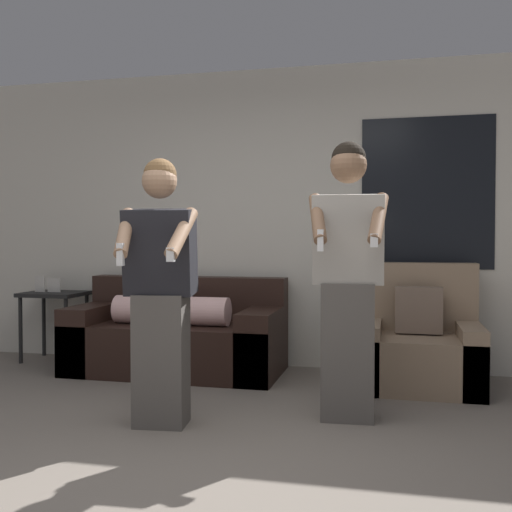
{
  "coord_description": "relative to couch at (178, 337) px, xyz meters",
  "views": [
    {
      "loc": [
        1.08,
        -2.72,
        1.17
      ],
      "look_at": [
        0.22,
        0.95,
        1.05
      ],
      "focal_mm": 42.0,
      "sensor_mm": 36.0,
      "label": 1
    }
  ],
  "objects": [
    {
      "name": "ground_plane",
      "position": [
        0.77,
        -2.18,
        -0.3
      ],
      "size": [
        14.0,
        14.0,
        0.0
      ],
      "primitive_type": "plane",
      "color": "slate"
    },
    {
      "name": "side_table",
      "position": [
        -1.31,
        0.18,
        0.25
      ],
      "size": [
        0.55,
        0.46,
        0.8
      ],
      "color": "black",
      "rests_on": "ground_plane"
    },
    {
      "name": "person_right",
      "position": [
        1.55,
        -1.05,
        0.61
      ],
      "size": [
        0.51,
        0.49,
        1.78
      ],
      "color": "#56514C",
      "rests_on": "ground_plane"
    },
    {
      "name": "couch",
      "position": [
        0.0,
        0.0,
        0.0
      ],
      "size": [
        1.82,
        0.86,
        0.81
      ],
      "color": "black",
      "rests_on": "ground_plane"
    },
    {
      "name": "armchair",
      "position": [
        2.03,
        -0.04,
        0.01
      ],
      "size": [
        0.93,
        0.8,
        0.96
      ],
      "color": "#937A60",
      "rests_on": "ground_plane"
    },
    {
      "name": "person_left",
      "position": [
        0.43,
        -1.44,
        0.54
      ],
      "size": [
        0.48,
        0.51,
        1.65
      ],
      "color": "#56514C",
      "rests_on": "ground_plane"
    },
    {
      "name": "wall_back",
      "position": [
        0.79,
        0.47,
        1.05
      ],
      "size": [
        6.94,
        0.07,
        2.7
      ],
      "color": "beige",
      "rests_on": "ground_plane"
    }
  ]
}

